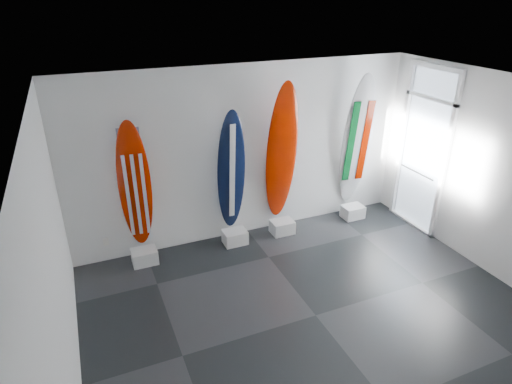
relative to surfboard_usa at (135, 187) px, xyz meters
name	(u,v)px	position (x,y,z in m)	size (l,w,h in m)	color
floor	(316,315)	(1.91, -2.28, -1.32)	(6.00, 6.00, 0.00)	black
ceiling	(332,95)	(1.91, -2.28, 1.68)	(6.00, 6.00, 0.00)	white
wall_back	(246,154)	(1.91, 0.22, 0.18)	(6.00, 6.00, 0.00)	silver
wall_front	(499,368)	(1.91, -4.78, 0.18)	(6.00, 6.00, 0.00)	silver
wall_left	(56,276)	(-1.09, -2.28, 0.18)	(5.00, 5.00, 0.00)	silver
wall_right	(501,180)	(4.91, -2.28, 0.18)	(5.00, 5.00, 0.00)	silver
display_block_usa	(145,256)	(0.00, -0.10, -1.20)	(0.40, 0.30, 0.24)	silver
surfboard_usa	(135,187)	(0.00, 0.00, 0.00)	(0.49, 0.08, 2.17)	#9B1600
display_block_navy	(235,237)	(1.55, -0.10, -1.20)	(0.40, 0.30, 0.24)	silver
surfboard_navy	(231,172)	(1.55, 0.00, -0.01)	(0.48, 0.08, 2.14)	black
display_block_swiss	(282,227)	(2.47, -0.10, -1.20)	(0.40, 0.30, 0.24)	silver
surfboard_swiss	(282,154)	(2.47, 0.00, 0.18)	(0.57, 0.08, 2.53)	#9B1600
display_block_italy	(353,212)	(3.99, -0.10, -1.20)	(0.40, 0.30, 0.24)	silver
surfboard_italy	(357,142)	(3.99, 0.00, 0.19)	(0.58, 0.08, 2.56)	silver
wall_outlet	(106,242)	(-0.54, 0.20, -0.97)	(0.09, 0.02, 0.13)	silver
glass_door	(423,152)	(4.88, -0.73, 0.11)	(0.12, 1.16, 2.85)	white
balcony	(468,188)	(6.21, -0.73, -0.82)	(2.80, 2.20, 1.20)	slate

